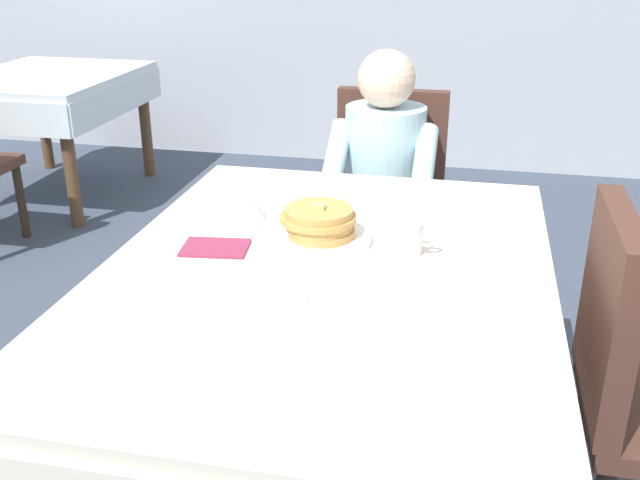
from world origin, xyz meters
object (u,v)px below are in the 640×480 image
at_px(plate_breakfast, 319,238).
at_px(background_table_far, 48,93).
at_px(fork_left_of_plate, 249,237).
at_px(spoon_near_edge, 276,297).
at_px(diner_person, 383,172).
at_px(syrup_pitcher, 253,207).
at_px(chair_diner, 387,194).
at_px(breakfast_stack, 319,222).
at_px(cup_coffee, 409,238).
at_px(knife_right_of_plate, 389,249).
at_px(dining_table_main, 326,299).

distance_m(plate_breakfast, background_table_far, 2.96).
distance_m(fork_left_of_plate, spoon_near_edge, 0.36).
distance_m(diner_person, syrup_pitcher, 0.80).
distance_m(fork_left_of_plate, background_table_far, 2.85).
xyz_separation_m(chair_diner, spoon_near_edge, (-0.08, -1.36, 0.21)).
height_order(breakfast_stack, syrup_pitcher, breakfast_stack).
bearing_deg(cup_coffee, syrup_pitcher, 162.54).
bearing_deg(chair_diner, spoon_near_edge, 86.46).
distance_m(breakfast_stack, knife_right_of_plate, 0.20).
distance_m(diner_person, background_table_far, 2.48).
bearing_deg(knife_right_of_plate, dining_table_main, 128.44).
bearing_deg(chair_diner, syrup_pitcher, 72.84).
bearing_deg(background_table_far, chair_diner, -26.78).
height_order(plate_breakfast, fork_left_of_plate, plate_breakfast).
distance_m(dining_table_main, spoon_near_edge, 0.22).
bearing_deg(fork_left_of_plate, knife_right_of_plate, -87.02).
bearing_deg(diner_person, plate_breakfast, 86.19).
height_order(fork_left_of_plate, background_table_far, fork_left_of_plate).
height_order(plate_breakfast, cup_coffee, cup_coffee).
height_order(spoon_near_edge, background_table_far, spoon_near_edge).
bearing_deg(dining_table_main, plate_breakfast, 107.98).
bearing_deg(chair_diner, cup_coffee, 99.94).
relative_size(dining_table_main, cup_coffee, 13.49).
height_order(chair_diner, breakfast_stack, chair_diner).
bearing_deg(syrup_pitcher, chair_diner, 72.84).
bearing_deg(syrup_pitcher, diner_person, 69.51).
bearing_deg(spoon_near_edge, breakfast_stack, 77.35).
bearing_deg(diner_person, syrup_pitcher, 69.51).
relative_size(diner_person, fork_left_of_plate, 6.22).
distance_m(breakfast_stack, cup_coffee, 0.24).
relative_size(dining_table_main, syrup_pitcher, 19.05).
xyz_separation_m(plate_breakfast, fork_left_of_plate, (-0.19, -0.02, -0.01)).
height_order(cup_coffee, syrup_pitcher, cup_coffee).
relative_size(chair_diner, background_table_far, 0.83).
xyz_separation_m(cup_coffee, syrup_pitcher, (-0.46, 0.14, -0.01)).
height_order(chair_diner, fork_left_of_plate, chair_diner).
bearing_deg(diner_person, background_table_far, -30.00).
relative_size(syrup_pitcher, knife_right_of_plate, 0.40).
xyz_separation_m(dining_table_main, breakfast_stack, (-0.05, 0.16, 0.14)).
height_order(diner_person, syrup_pitcher, diner_person).
xyz_separation_m(diner_person, cup_coffee, (0.18, -0.89, 0.11)).
relative_size(diner_person, cup_coffee, 9.91).
height_order(fork_left_of_plate, knife_right_of_plate, same).
distance_m(breakfast_stack, background_table_far, 2.96).
relative_size(breakfast_stack, spoon_near_edge, 1.36).
height_order(dining_table_main, background_table_far, same).
bearing_deg(dining_table_main, chair_diner, 89.70).
distance_m(chair_diner, spoon_near_edge, 1.38).
distance_m(diner_person, knife_right_of_plate, 0.89).
relative_size(syrup_pitcher, spoon_near_edge, 0.53).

